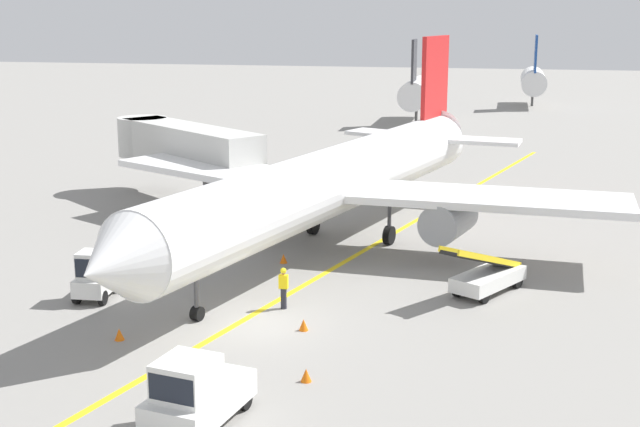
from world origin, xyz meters
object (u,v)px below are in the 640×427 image
at_px(safety_cone_wingtip_right, 304,325).
at_px(safety_cone_tail_area, 306,375).
at_px(jet_bridge, 178,145).
at_px(belt_loader_forward_hold, 487,275).
at_px(airliner, 338,180).
at_px(pushback_tug, 195,394).
at_px(ground_crew_marshaller, 284,287).
at_px(baggage_tug_near_wing, 96,277).
at_px(safety_cone_wingtip_left, 119,334).
at_px(safety_cone_nose_left, 284,258).
at_px(safety_cone_nose_right, 297,221).

bearing_deg(safety_cone_wingtip_right, safety_cone_tail_area, -75.51).
xyz_separation_m(jet_bridge, belt_loader_forward_hold, (19.23, -13.96, -2.77)).
distance_m(airliner, pushback_tug, 19.83).
height_order(pushback_tug, ground_crew_marshaller, pushback_tug).
bearing_deg(baggage_tug_near_wing, safety_cone_wingtip_left, -54.00).
relative_size(ground_crew_marshaller, safety_cone_nose_left, 3.86).
height_order(pushback_tug, baggage_tug_near_wing, pushback_tug).
bearing_deg(safety_cone_wingtip_right, safety_cone_nose_left, 109.65).
relative_size(jet_bridge, belt_loader_forward_hold, 2.37).
bearing_deg(ground_crew_marshaller, safety_cone_tail_area, -69.31).
relative_size(airliner, safety_cone_nose_right, 79.03).
bearing_deg(safety_cone_nose_left, safety_cone_nose_right, 98.96).
height_order(baggage_tug_near_wing, safety_cone_wingtip_left, baggage_tug_near_wing).
bearing_deg(safety_cone_nose_right, safety_cone_tail_area, -75.29).
bearing_deg(pushback_tug, baggage_tug_near_wing, 129.62).
xyz_separation_m(belt_loader_forward_hold, safety_cone_wingtip_right, (-6.54, -5.87, -0.56)).
distance_m(safety_cone_wingtip_right, safety_cone_tail_area, 4.49).
bearing_deg(safety_cone_nose_right, safety_cone_nose_left, -81.04).
xyz_separation_m(airliner, safety_cone_wingtip_right, (1.03, -11.76, -3.20)).
distance_m(jet_bridge, baggage_tug_near_wing, 18.69).
bearing_deg(jet_bridge, safety_cone_wingtip_left, -73.94).
bearing_deg(jet_bridge, safety_cone_wingtip_right, -57.39).
distance_m(pushback_tug, safety_cone_wingtip_right, 8.07).
bearing_deg(belt_loader_forward_hold, jet_bridge, 144.02).
bearing_deg(safety_cone_nose_left, pushback_tug, -84.12).
bearing_deg(safety_cone_nose_right, jet_bridge, 153.30).
bearing_deg(airliner, baggage_tug_near_wing, -128.99).
relative_size(baggage_tug_near_wing, ground_crew_marshaller, 1.46).
relative_size(pushback_tug, safety_cone_nose_left, 8.83).
xyz_separation_m(baggage_tug_near_wing, belt_loader_forward_hold, (15.75, 4.22, -0.15)).
bearing_deg(ground_crew_marshaller, airliner, 88.20).
bearing_deg(ground_crew_marshaller, safety_cone_wingtip_left, -137.79).
relative_size(jet_bridge, safety_cone_nose_left, 26.71).
relative_size(jet_bridge, safety_cone_wingtip_right, 26.71).
xyz_separation_m(baggage_tug_near_wing, ground_crew_marshaller, (7.88, 0.50, -0.02)).
relative_size(baggage_tug_near_wing, belt_loader_forward_hold, 0.50).
xyz_separation_m(safety_cone_nose_left, safety_cone_tail_area, (4.07, -12.59, 0.00)).
bearing_deg(safety_cone_nose_right, airliner, -50.78).
bearing_deg(airliner, pushback_tug, -90.72).
bearing_deg(belt_loader_forward_hold, safety_cone_wingtip_right, -138.09).
height_order(ground_crew_marshaller, safety_cone_wingtip_right, ground_crew_marshaller).
xyz_separation_m(airliner, safety_cone_wingtip_left, (-5.27, -14.11, -3.20)).
bearing_deg(ground_crew_marshaller, pushback_tug, -89.70).
bearing_deg(ground_crew_marshaller, jet_bridge, 122.71).
distance_m(belt_loader_forward_hold, safety_cone_nose_left, 9.79).
height_order(safety_cone_wingtip_left, safety_cone_wingtip_right, same).
distance_m(safety_cone_nose_right, safety_cone_wingtip_left, 17.99).
bearing_deg(safety_cone_wingtip_left, jet_bridge, 106.06).
bearing_deg(baggage_tug_near_wing, pushback_tug, -50.38).
bearing_deg(safety_cone_wingtip_left, pushback_tug, -47.99).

